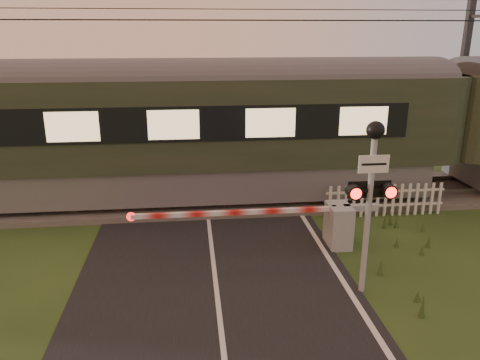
{
  "coord_description": "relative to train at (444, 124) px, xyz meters",
  "views": [
    {
      "loc": [
        -0.44,
        -7.68,
        5.18
      ],
      "look_at": [
        0.74,
        3.2,
        1.7
      ],
      "focal_mm": 35.0,
      "sensor_mm": 36.0,
      "label": 1
    }
  ],
  "objects": [
    {
      "name": "ground",
      "position": [
        -7.76,
        -6.5,
        -2.34
      ],
      "size": [
        160.0,
        160.0,
        0.0
      ],
      "primitive_type": "plane",
      "color": "#223916",
      "rests_on": "ground"
    },
    {
      "name": "road",
      "position": [
        -7.74,
        -6.73,
        -2.33
      ],
      "size": [
        6.0,
        140.0,
        0.03
      ],
      "color": "black",
      "rests_on": "ground"
    },
    {
      "name": "track_bed",
      "position": [
        -7.76,
        0.0,
        -2.28
      ],
      "size": [
        140.0,
        3.4,
        0.39
      ],
      "color": "#47423D",
      "rests_on": "ground"
    },
    {
      "name": "overhead_wires",
      "position": [
        -7.76,
        0.0,
        3.38
      ],
      "size": [
        120.0,
        0.62,
        0.62
      ],
      "color": "black",
      "rests_on": "ground"
    },
    {
      "name": "train",
      "position": [
        0.0,
        0.0,
        0.0
      ],
      "size": [
        44.21,
        3.05,
        4.12
      ],
      "color": "slate",
      "rests_on": "ground"
    },
    {
      "name": "boom_gate",
      "position": [
        -4.83,
        -3.68,
        -1.74
      ],
      "size": [
        6.18,
        0.83,
        1.11
      ],
      "color": "gray",
      "rests_on": "ground"
    },
    {
      "name": "crossing_signal",
      "position": [
        -4.74,
        -5.88,
        0.13
      ],
      "size": [
        0.91,
        0.36,
        3.59
      ],
      "color": "gray",
      "rests_on": "ground"
    },
    {
      "name": "picket_fence",
      "position": [
        -2.59,
        -1.89,
        -1.85
      ],
      "size": [
        3.56,
        0.08,
        0.97
      ],
      "color": "silver",
      "rests_on": "ground"
    },
    {
      "name": "catenary_mast",
      "position": [
        1.77,
        2.23,
        1.35
      ],
      "size": [
        0.22,
        2.46,
        7.11
      ],
      "color": "#2D2D30",
      "rests_on": "ground"
    }
  ]
}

